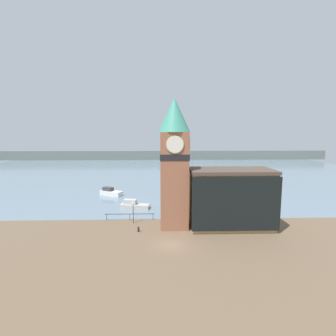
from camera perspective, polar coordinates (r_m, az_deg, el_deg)
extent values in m
plane|color=brown|center=(36.29, 0.80, -16.39)|extent=(160.00, 160.00, 0.00)
cube|color=slate|center=(104.62, -0.88, -0.42)|extent=(160.00, 120.00, 0.00)
cube|color=slate|center=(144.09, -1.11, 2.82)|extent=(180.00, 3.00, 5.00)
cube|color=#232328|center=(45.74, -8.33, -9.89)|extent=(8.52, 0.08, 0.08)
cylinder|color=#232328|center=(46.52, -13.25, -10.39)|extent=(0.07, 0.07, 1.05)
cylinder|color=#232328|center=(45.90, -8.32, -10.51)|extent=(0.07, 0.07, 1.05)
cylinder|color=#232328|center=(45.62, -3.29, -10.56)|extent=(0.07, 0.07, 1.05)
cube|color=#935B42|center=(40.77, 1.33, -2.70)|extent=(4.25, 4.25, 14.89)
cube|color=black|center=(40.26, 1.35, 2.55)|extent=(4.37, 4.37, 0.90)
cylinder|color=tan|center=(37.96, 1.54, 5.11)|extent=(2.64, 0.12, 2.64)
cylinder|color=silver|center=(37.87, 1.54, 5.10)|extent=(2.40, 0.12, 2.40)
cylinder|color=tan|center=(40.31, 4.47, 5.24)|extent=(0.12, 2.64, 2.64)
cylinder|color=silver|center=(40.32, 4.59, 5.24)|extent=(0.12, 2.40, 2.40)
cone|color=teal|center=(40.19, 1.38, 11.50)|extent=(4.89, 4.89, 5.16)
cube|color=tan|center=(42.67, 13.45, -6.70)|extent=(12.45, 6.31, 8.71)
cube|color=#4C3D33|center=(41.78, 13.64, -0.57)|extent=(12.85, 6.71, 0.50)
cube|color=black|center=(39.55, 14.71, -7.63)|extent=(12.95, 0.30, 8.01)
cube|color=#B7B2A8|center=(52.62, -7.16, -8.25)|extent=(5.96, 2.91, 0.80)
cube|color=#B2B2B2|center=(52.69, -8.26, -7.27)|extent=(2.72, 1.75, 0.92)
cube|color=silver|center=(64.04, -12.21, -5.36)|extent=(5.75, 4.34, 1.03)
cube|color=#38383D|center=(64.44, -12.92, -4.46)|extent=(2.78, 2.38, 0.83)
cylinder|color=black|center=(40.72, -6.45, -13.18)|extent=(0.28, 0.28, 0.67)
sphere|color=black|center=(40.60, -6.45, -12.74)|extent=(0.29, 0.29, 0.29)
cylinder|color=black|center=(44.00, -7.58, -9.79)|extent=(0.10, 0.10, 3.27)
sphere|color=silver|center=(43.51, -7.62, -7.61)|extent=(0.32, 0.32, 0.32)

